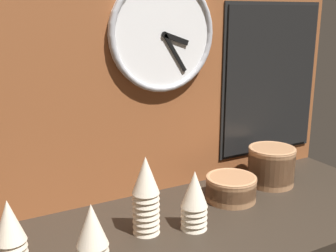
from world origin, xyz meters
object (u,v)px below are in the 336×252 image
wall_clock (163,34)px  bowl_stack_far_right (271,165)px  menu_board (270,80)px  bowl_stack_right (231,187)px  cup_stack_center_right (194,200)px  cup_stack_center_left (92,238)px  cup_stack_left (10,234)px  cup_stack_center (146,195)px

wall_clock → bowl_stack_far_right: bearing=-18.6°
menu_board → wall_clock: bearing=-178.9°
bowl_stack_far_right → bowl_stack_right: bearing=-169.2°
cup_stack_center_right → cup_stack_center_left: same height
cup_stack_left → bowl_stack_far_right: cup_stack_left is taller
cup_stack_center → wall_clock: bearing=52.1°
cup_stack_center_right → wall_clock: wall_clock is taller
bowl_stack_far_right → wall_clock: (-36.70, 12.35, 45.69)cm
cup_stack_center_right → cup_stack_center_left: size_ratio=1.00×
cup_stack_center → bowl_stack_far_right: size_ratio=1.35×
bowl_stack_far_right → bowl_stack_right: size_ratio=1.00×
bowl_stack_far_right → wall_clock: 59.89cm
wall_clock → cup_stack_center: bearing=-127.9°
bowl_stack_right → wall_clock: size_ratio=0.46×
bowl_stack_right → wall_clock: wall_clock is taller
cup_stack_left → bowl_stack_right: bearing=4.2°
bowl_stack_far_right → cup_stack_center_left: bearing=-164.5°
menu_board → cup_stack_center: bearing=-159.9°
cup_stack_center → cup_stack_center_left: size_ratio=1.29×
cup_stack_center_left → bowl_stack_far_right: bearing=15.5°
cup_stack_center_left → menu_board: (81.97, 33.37, 26.29)cm
cup_stack_left → cup_stack_center: bearing=-1.5°
cup_stack_center_right → bowl_stack_right: cup_stack_center_right is taller
cup_stack_center_left → bowl_stack_right: 55.01cm
cup_stack_center_left → bowl_stack_right: size_ratio=1.04×
menu_board → cup_stack_left: bearing=-167.3°
cup_stack_left → bowl_stack_right: 69.27cm
cup_stack_center_right → cup_stack_center: bearing=161.1°
cup_stack_center_left → wall_clock: size_ratio=0.48×
cup_stack_left → cup_stack_center_left: (16.57, -11.20, 0.00)cm
cup_stack_center_right → cup_stack_left: same height
wall_clock → menu_board: wall_clock is taller
cup_stack_left → menu_board: bearing=12.7°
cup_stack_center → menu_board: menu_board is taller
bowl_stack_right → menu_board: 45.90cm
wall_clock → menu_board: size_ratio=0.64×
cup_stack_center_left → cup_stack_left: bearing=145.9°
cup_stack_center → cup_stack_center_left: cup_stack_center is taller
cup_stack_left → bowl_stack_far_right: size_ratio=1.04×
cup_stack_left → wall_clock: wall_clock is taller
bowl_stack_far_right → bowl_stack_right: 20.97cm
cup_stack_left → cup_stack_center_left: 20.00cm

